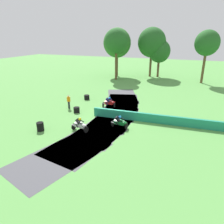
{
  "coord_description": "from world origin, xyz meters",
  "views": [
    {
      "loc": [
        7.19,
        -19.04,
        8.26
      ],
      "look_at": [
        -0.01,
        -0.72,
        0.9
      ],
      "focal_mm": 33.12,
      "sensor_mm": 36.0,
      "label": 1
    }
  ],
  "objects": [
    {
      "name": "tree_far_right",
      "position": [
        8.75,
        21.72,
        6.91
      ],
      "size": [
        4.15,
        4.15,
        9.14
      ],
      "color": "brown",
      "rests_on": "ground"
    },
    {
      "name": "motorcycle_chase_green",
      "position": [
        1.4,
        -2.29,
        0.64
      ],
      "size": [
        1.7,
        0.86,
        1.43
      ],
      "color": "black",
      "rests_on": "ground"
    },
    {
      "name": "tree_far_left",
      "position": [
        -6.93,
        19.04,
        7.15
      ],
      "size": [
        4.3,
        4.3,
        9.46
      ],
      "color": "brown",
      "rests_on": "ground"
    },
    {
      "name": "ground_plane",
      "position": [
        0.0,
        0.0,
        0.0
      ],
      "size": [
        120.0,
        120.0,
        0.0
      ],
      "primitive_type": "plane",
      "color": "#569947"
    },
    {
      "name": "tire_stack_mid_b",
      "position": [
        -5.9,
        4.87,
        0.3
      ],
      "size": [
        0.72,
        0.72,
        0.6
      ],
      "color": "black",
      "rests_on": "ground"
    },
    {
      "name": "tire_stack_mid_a",
      "position": [
        -4.6,
        -0.03,
        0.3
      ],
      "size": [
        0.68,
        0.68,
        0.6
      ],
      "color": "black",
      "rests_on": "ground"
    },
    {
      "name": "motorcycle_lead_white",
      "position": [
        -1.72,
        -4.24,
        0.66
      ],
      "size": [
        1.71,
        0.85,
        1.42
      ],
      "color": "black",
      "rests_on": "ground"
    },
    {
      "name": "tree_distant",
      "position": [
        0.27,
        24.77,
        5.15
      ],
      "size": [
        4.32,
        4.32,
        7.45
      ],
      "color": "brown",
      "rests_on": "ground"
    },
    {
      "name": "tire_stack_near",
      "position": [
        -5.22,
        -5.42,
        0.4
      ],
      "size": [
        0.64,
        0.64,
        0.8
      ],
      "color": "black",
      "rests_on": "ground"
    },
    {
      "name": "safety_barrier",
      "position": [
        4.87,
        0.27,
        0.45
      ],
      "size": [
        14.32,
        1.09,
        0.9
      ],
      "primitive_type": "cube",
      "rotation": [
        0.0,
        0.0,
        -1.52
      ],
      "color": "#1E8466",
      "rests_on": "ground"
    },
    {
      "name": "track_marshal",
      "position": [
        -6.13,
        0.82,
        0.82
      ],
      "size": [
        0.34,
        0.24,
        1.63
      ],
      "color": "#232328",
      "rests_on": "ground"
    },
    {
      "name": "motorcycle_trailing_red",
      "position": [
        -1.78,
        2.88,
        0.65
      ],
      "size": [
        1.7,
        0.99,
        1.43
      ],
      "color": "black",
      "rests_on": "ground"
    },
    {
      "name": "track_asphalt",
      "position": [
        -0.68,
        -0.04,
        0.0
      ],
      "size": [
        7.44,
        24.89,
        0.01
      ],
      "color": "#47474C",
      "rests_on": "ground"
    },
    {
      "name": "tree_mid_rise",
      "position": [
        -8.06,
        22.62,
        6.71
      ],
      "size": [
        5.58,
        5.58,
        9.67
      ],
      "color": "brown",
      "rests_on": "ground"
    },
    {
      "name": "tree_behind_barrier",
      "position": [
        -1.35,
        24.62,
        6.82
      ],
      "size": [
        5.59,
        5.59,
        9.78
      ],
      "color": "brown",
      "rests_on": "ground"
    }
  ]
}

